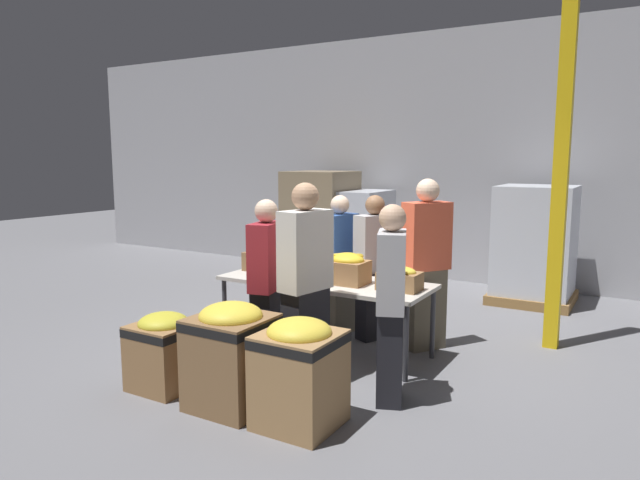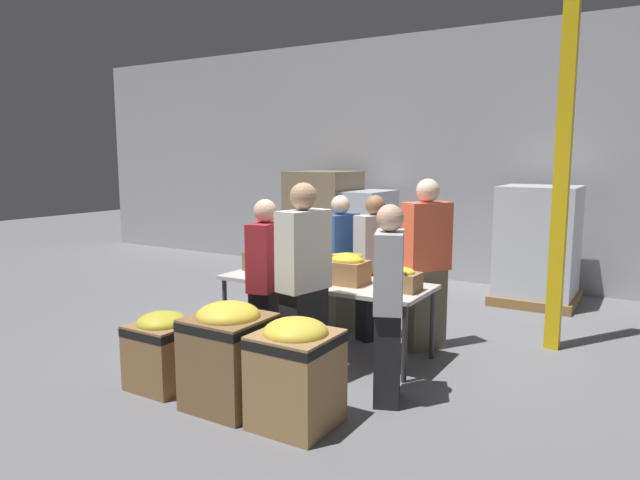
% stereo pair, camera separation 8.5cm
% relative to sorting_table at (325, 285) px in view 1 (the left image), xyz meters
% --- Properties ---
extents(ground_plane, '(30.00, 30.00, 0.00)m').
position_rel_sorting_table_xyz_m(ground_plane, '(0.00, 0.00, -0.70)').
color(ground_plane, slate).
extents(wall_back, '(16.00, 0.08, 4.00)m').
position_rel_sorting_table_xyz_m(wall_back, '(0.00, 4.09, 1.30)').
color(wall_back, '#A8A8AD').
rests_on(wall_back, ground_plane).
extents(sorting_table, '(2.20, 0.83, 0.76)m').
position_rel_sorting_table_xyz_m(sorting_table, '(0.00, 0.00, 0.00)').
color(sorting_table, beige).
rests_on(sorting_table, ground_plane).
extents(banana_box_0, '(0.42, 0.30, 0.27)m').
position_rel_sorting_table_xyz_m(banana_box_0, '(-0.82, 0.09, 0.19)').
color(banana_box_0, olive).
rests_on(banana_box_0, sorting_table).
extents(banana_box_1, '(0.46, 0.33, 0.30)m').
position_rel_sorting_table_xyz_m(banana_box_1, '(-0.31, 0.07, 0.20)').
color(banana_box_1, olive).
rests_on(banana_box_1, sorting_table).
extents(banana_box_2, '(0.39, 0.33, 0.31)m').
position_rel_sorting_table_xyz_m(banana_box_2, '(0.28, -0.03, 0.21)').
color(banana_box_2, olive).
rests_on(banana_box_2, sorting_table).
extents(banana_box_3, '(0.39, 0.29, 0.25)m').
position_rel_sorting_table_xyz_m(banana_box_3, '(0.83, -0.02, 0.17)').
color(banana_box_3, olive).
rests_on(banana_box_3, sorting_table).
extents(volunteer_0, '(0.30, 0.46, 1.59)m').
position_rel_sorting_table_xyz_m(volunteer_0, '(-0.17, 0.62, 0.09)').
color(volunteer_0, '#6B604C').
rests_on(volunteer_0, ground_plane).
extents(volunteer_1, '(0.30, 0.47, 1.62)m').
position_rel_sorting_table_xyz_m(volunteer_1, '(-0.22, -0.70, 0.10)').
color(volunteer_1, black).
rests_on(volunteer_1, ground_plane).
extents(volunteer_2, '(0.47, 0.53, 1.79)m').
position_rel_sorting_table_xyz_m(volunteer_2, '(0.86, 0.61, 0.19)').
color(volunteer_2, '#6B604C').
rests_on(volunteer_2, ground_plane).
extents(volunteer_3, '(0.33, 0.52, 1.79)m').
position_rel_sorting_table_xyz_m(volunteer_3, '(0.27, -0.81, 0.19)').
color(volunteer_3, black).
rests_on(volunteer_3, ground_plane).
extents(volunteer_4, '(0.38, 0.48, 1.60)m').
position_rel_sorting_table_xyz_m(volunteer_4, '(0.26, 0.63, 0.09)').
color(volunteer_4, black).
rests_on(volunteer_4, ground_plane).
extents(volunteer_5, '(0.37, 0.49, 1.64)m').
position_rel_sorting_table_xyz_m(volunteer_5, '(1.08, -0.80, 0.11)').
color(volunteer_5, black).
rests_on(volunteer_5, ground_plane).
extents(donation_bin_0, '(0.51, 0.51, 0.67)m').
position_rel_sorting_table_xyz_m(donation_bin_0, '(-0.73, -1.54, -0.34)').
color(donation_bin_0, olive).
rests_on(donation_bin_0, ground_plane).
extents(donation_bin_1, '(0.60, 0.60, 0.86)m').
position_rel_sorting_table_xyz_m(donation_bin_1, '(0.02, -1.54, -0.24)').
color(donation_bin_1, olive).
rests_on(donation_bin_1, ground_plane).
extents(donation_bin_2, '(0.57, 0.57, 0.83)m').
position_rel_sorting_table_xyz_m(donation_bin_2, '(0.67, -1.54, -0.26)').
color(donation_bin_2, '#A37A4C').
rests_on(donation_bin_2, ground_plane).
extents(support_pillar, '(0.15, 0.15, 4.00)m').
position_rel_sorting_table_xyz_m(support_pillar, '(2.02, 1.33, 1.30)').
color(support_pillar, yellow).
rests_on(support_pillar, ground_plane).
extents(pallet_stack_0, '(1.12, 1.12, 1.47)m').
position_rel_sorting_table_xyz_m(pallet_stack_0, '(-1.37, 3.35, 0.02)').
color(pallet_stack_0, olive).
rests_on(pallet_stack_0, ground_plane).
extents(pallet_stack_1, '(1.10, 1.10, 1.77)m').
position_rel_sorting_table_xyz_m(pallet_stack_1, '(-1.94, 3.23, 0.17)').
color(pallet_stack_1, olive).
rests_on(pallet_stack_1, ground_plane).
extents(pallet_stack_2, '(1.08, 1.08, 1.62)m').
position_rel_sorting_table_xyz_m(pallet_stack_2, '(1.49, 3.23, 0.10)').
color(pallet_stack_2, olive).
rests_on(pallet_stack_2, ground_plane).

